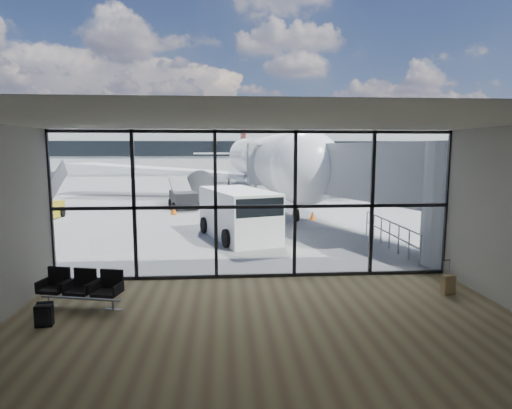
{
  "coord_description": "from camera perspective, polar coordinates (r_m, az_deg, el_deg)",
  "views": [
    {
      "loc": [
        -0.94,
        -12.75,
        3.93
      ],
      "look_at": [
        0.24,
        3.0,
        1.88
      ],
      "focal_mm": 30.0,
      "sensor_mm": 36.0,
      "label": 1
    }
  ],
  "objects": [
    {
      "name": "far_terminal",
      "position": [
        74.72,
        -4.05,
        7.6
      ],
      "size": [
        80.0,
        12.2,
        11.0
      ],
      "color": "#B7B7B2",
      "rests_on": "ground"
    },
    {
      "name": "ground",
      "position": [
        52.9,
        -3.26,
        3.13
      ],
      "size": [
        220.0,
        220.0,
        0.0
      ],
      "primitive_type": "plane",
      "color": "slate",
      "rests_on": "ground"
    },
    {
      "name": "traffic_cone_b",
      "position": [
        24.14,
        7.58,
        -1.45
      ],
      "size": [
        0.36,
        0.36,
        0.51
      ],
      "color": "#FF650D",
      "rests_on": "ground"
    },
    {
      "name": "jet_bridge",
      "position": [
        20.7,
        12.14,
        4.0
      ],
      "size": [
        8.0,
        16.5,
        4.33
      ],
      "color": "#9FA2A5",
      "rests_on": "ground"
    },
    {
      "name": "glass_curtain_wall",
      "position": [
        12.89,
        -0.06,
        -0.09
      ],
      "size": [
        12.1,
        0.12,
        4.5
      ],
      "color": "white",
      "rests_on": "ground"
    },
    {
      "name": "service_van",
      "position": [
        18.85,
        -2.24,
        -1.22
      ],
      "size": [
        3.61,
        5.37,
        2.15
      ],
      "rotation": [
        0.0,
        0.0,
        0.32
      ],
      "color": "white",
      "rests_on": "ground"
    },
    {
      "name": "lounge_shell",
      "position": [
        8.1,
        2.44,
        -1.68
      ],
      "size": [
        12.02,
        8.01,
        4.51
      ],
      "color": "brown",
      "rests_on": "ground"
    },
    {
      "name": "backpack",
      "position": [
        10.88,
        -26.43,
        -13.09
      ],
      "size": [
        0.38,
        0.36,
        0.54
      ],
      "rotation": [
        0.0,
        0.0,
        0.11
      ],
      "color": "black",
      "rests_on": "ground"
    },
    {
      "name": "belt_loader",
      "position": [
        29.1,
        -9.7,
        0.82
      ],
      "size": [
        2.38,
        4.4,
        1.93
      ],
      "rotation": [
        0.0,
        0.0,
        0.24
      ],
      "color": "black",
      "rests_on": "ground"
    },
    {
      "name": "airliner",
      "position": [
        37.4,
        0.62,
        5.89
      ],
      "size": [
        32.36,
        37.49,
        9.65
      ],
      "rotation": [
        0.0,
        0.0,
        0.05
      ],
      "color": "white",
      "rests_on": "ground"
    },
    {
      "name": "tree_2",
      "position": [
        90.63,
        -25.26,
        7.93
      ],
      "size": [
        6.27,
        6.27,
        9.03
      ],
      "color": "#382619",
      "rests_on": "ground"
    },
    {
      "name": "tree_1",
      "position": [
        92.91,
        -28.73,
        7.32
      ],
      "size": [
        5.61,
        5.61,
        8.07
      ],
      "color": "#382619",
      "rests_on": "ground"
    },
    {
      "name": "tree_4",
      "position": [
        87.1,
        -17.78,
        7.92
      ],
      "size": [
        5.61,
        5.61,
        8.07
      ],
      "color": "#382619",
      "rests_on": "ground"
    },
    {
      "name": "tree_5",
      "position": [
        85.93,
        -13.86,
        8.49
      ],
      "size": [
        6.27,
        6.27,
        9.03
      ],
      "color": "#382619",
      "rests_on": "ground"
    },
    {
      "name": "tree_3",
      "position": [
        88.66,
        -21.57,
        7.34
      ],
      "size": [
        4.95,
        4.95,
        7.12
      ],
      "color": "#382619",
      "rests_on": "ground"
    },
    {
      "name": "suitcase",
      "position": [
        12.91,
        24.25,
        -9.67
      ],
      "size": [
        0.38,
        0.31,
        0.94
      ],
      "rotation": [
        0.0,
        0.0,
        0.21
      ],
      "color": "olive",
      "rests_on": "ground"
    },
    {
      "name": "apron_railing",
      "position": [
        17.81,
        17.37,
        -3.33
      ],
      "size": [
        0.06,
        5.46,
        1.11
      ],
      "color": "gray",
      "rests_on": "ground"
    },
    {
      "name": "seating_row",
      "position": [
        11.74,
        -22.14,
        -10.04
      ],
      "size": [
        2.13,
        1.05,
        0.94
      ],
      "rotation": [
        0.0,
        0.0,
        -0.24
      ],
      "color": "gray",
      "rests_on": "ground"
    },
    {
      "name": "mobile_stairs",
      "position": [
        26.72,
        -27.09,
        -0.52
      ],
      "size": [
        2.16,
        3.79,
        2.59
      ],
      "rotation": [
        0.0,
        0.0,
        -0.06
      ],
      "color": "#B8A115",
      "rests_on": "ground"
    },
    {
      "name": "traffic_cone_c",
      "position": [
        29.99,
        -1.88,
        0.46
      ],
      "size": [
        0.45,
        0.45,
        0.64
      ],
      "color": "#F0370C",
      "rests_on": "ground"
    },
    {
      "name": "traffic_cone_a",
      "position": [
        26.34,
        -10.92,
        -0.71
      ],
      "size": [
        0.4,
        0.4,
        0.58
      ],
      "color": "#DE5B0B",
      "rests_on": "ground"
    }
  ]
}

